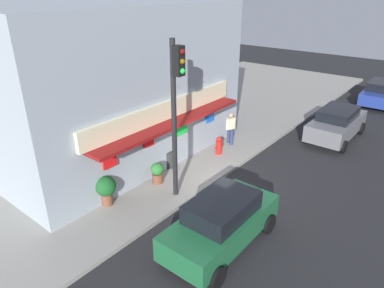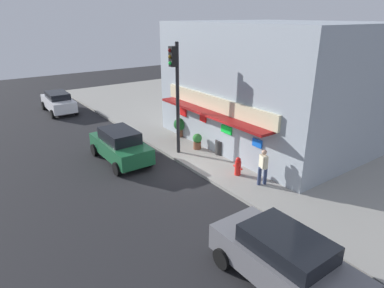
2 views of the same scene
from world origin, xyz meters
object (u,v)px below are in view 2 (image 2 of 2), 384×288
trash_can (221,147)px  parked_car_grey (285,260)px  parked_car_green (120,145)px  potted_plant_by_window (180,126)px  pedestrian (263,166)px  potted_plant_by_doorway (197,141)px  traffic_light (176,85)px  fire_hydrant (238,166)px  parked_car_white (58,102)px

trash_can → parked_car_grey: parked_car_grey is taller
parked_car_green → potted_plant_by_window: bearing=102.5°
pedestrian → potted_plant_by_window: size_ratio=1.43×
pedestrian → parked_car_green: 7.28m
potted_plant_by_doorway → parked_car_green: parked_car_green is taller
traffic_light → fire_hydrant: bearing=12.0°
potted_plant_by_doorway → parked_car_green: 4.14m
fire_hydrant → parked_car_white: parked_car_white is taller
pedestrian → parked_car_green: pedestrian is taller
trash_can → potted_plant_by_doorway: (-1.28, -0.57, 0.09)m
fire_hydrant → potted_plant_by_doorway: bearing=173.7°
pedestrian → potted_plant_by_doorway: bearing=177.9°
potted_plant_by_window → parked_car_white: size_ratio=0.27×
trash_can → parked_car_green: parked_car_green is taller
trash_can → parked_car_green: size_ratio=0.18×
pedestrian → parked_car_green: bearing=-149.0°
traffic_light → potted_plant_by_doorway: bearing=81.5°
trash_can → parked_car_grey: bearing=-29.4°
trash_can → potted_plant_by_doorway: bearing=-155.9°
potted_plant_by_window → parked_car_grey: (11.46, -4.25, 0.02)m
trash_can → parked_car_grey: (7.95, -4.48, 0.32)m
traffic_light → parked_car_grey: traffic_light is taller
potted_plant_by_doorway → potted_plant_by_window: 2.26m
fire_hydrant → pedestrian: size_ratio=0.54×
pedestrian → potted_plant_by_window: pedestrian is taller
traffic_light → parked_car_green: traffic_light is taller
fire_hydrant → parked_car_green: size_ratio=0.21×
pedestrian → parked_car_white: bearing=-168.0°
potted_plant_by_doorway → parked_car_grey: (9.23, -3.90, 0.24)m
trash_can → parked_car_white: bearing=-162.0°
traffic_light → potted_plant_by_window: size_ratio=5.04×
parked_car_grey → parked_car_green: bearing=-179.8°
trash_can → potted_plant_by_doorway: 1.41m
traffic_light → trash_can: traffic_light is taller
parked_car_grey → potted_plant_by_window: bearing=159.6°
pedestrian → parked_car_green: (-6.23, -3.75, -0.18)m
trash_can → parked_car_white: size_ratio=0.18×
parked_car_green → parked_car_white: bearing=179.9°
potted_plant_by_doorway → parked_car_white: (-12.57, -3.91, 0.19)m
parked_car_grey → fire_hydrant: bearing=147.9°
potted_plant_by_doorway → fire_hydrant: bearing=-6.3°
pedestrian → potted_plant_by_window: (-7.18, 0.53, -0.19)m
pedestrian → parked_car_white: (-17.53, -3.73, -0.21)m
parked_car_white → fire_hydrant: bearing=12.2°
parked_car_white → potted_plant_by_doorway: bearing=17.3°
potted_plant_by_doorway → trash_can: bearing=24.1°
potted_plant_by_window → traffic_light: bearing=-37.4°
pedestrian → potted_plant_by_window: 7.21m
fire_hydrant → potted_plant_by_window: 5.94m
traffic_light → fire_hydrant: size_ratio=6.56×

